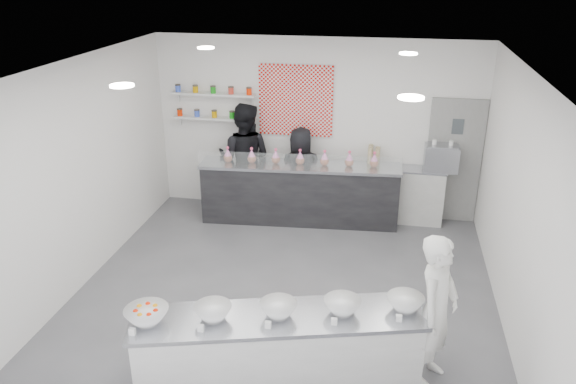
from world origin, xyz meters
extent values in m
plane|color=#515156|center=(0.00, 0.00, 0.00)|extent=(6.00, 6.00, 0.00)
plane|color=white|center=(0.00, 0.00, 3.00)|extent=(6.00, 6.00, 0.00)
plane|color=white|center=(0.00, 3.00, 1.50)|extent=(5.50, 0.00, 5.50)
plane|color=white|center=(-2.75, 0.00, 1.50)|extent=(0.00, 6.00, 6.00)
plane|color=white|center=(2.75, 0.00, 1.50)|extent=(0.00, 6.00, 6.00)
cube|color=gray|center=(2.30, 2.97, 1.05)|extent=(0.88, 0.04, 2.10)
cube|color=#B90600|center=(-0.35, 2.98, 1.95)|extent=(1.25, 0.03, 1.20)
cube|color=silver|center=(-1.75, 2.90, 1.60)|extent=(1.45, 0.22, 0.04)
cube|color=silver|center=(-1.75, 2.90, 2.02)|extent=(1.45, 0.22, 0.04)
cylinder|color=white|center=(-1.40, -1.00, 2.98)|extent=(0.24, 0.24, 0.02)
cylinder|color=white|center=(1.40, -1.00, 2.98)|extent=(0.24, 0.24, 0.02)
cylinder|color=white|center=(-1.40, 1.60, 2.98)|extent=(0.24, 0.24, 0.02)
cylinder|color=white|center=(1.40, 1.60, 2.98)|extent=(0.24, 0.24, 0.02)
cube|color=#B8B8B3|center=(0.26, -1.48, 0.41)|extent=(3.04, 1.44, 0.81)
cube|color=black|center=(-0.18, 2.43, 0.51)|extent=(3.33, 0.86, 1.02)
cube|color=white|center=(-0.16, 2.15, 1.16)|extent=(3.23, 0.27, 0.28)
cube|color=#B8B8B3|center=(1.55, 2.78, 0.48)|extent=(1.28, 0.41, 0.95)
cube|color=#93969E|center=(2.08, 2.78, 1.16)|extent=(0.54, 0.37, 0.41)
imported|color=white|center=(1.82, -1.13, 0.84)|extent=(0.61, 0.72, 1.67)
imported|color=black|center=(-1.19, 2.68, 0.97)|extent=(0.96, 0.76, 1.94)
imported|color=black|center=(-0.21, 2.68, 0.78)|extent=(0.86, 0.66, 1.56)
camera|label=1|loc=(1.24, -6.11, 4.13)|focal=35.00mm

